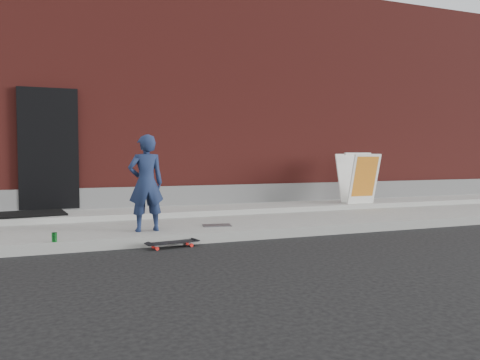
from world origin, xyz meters
name	(u,v)px	position (x,y,z in m)	size (l,w,h in m)	color
ground	(234,242)	(0.00, 0.00, 0.00)	(80.00, 80.00, 0.00)	black
sidewalk	(206,223)	(0.00, 1.50, 0.07)	(20.00, 3.00, 0.15)	gray
apron	(192,210)	(0.00, 2.40, 0.20)	(20.00, 1.20, 0.10)	#999A94
building	(150,113)	(0.00, 6.99, 2.50)	(20.00, 8.10, 5.00)	maroon
child	(146,183)	(-1.21, 0.51, 0.87)	(0.52, 0.34, 1.43)	#192547
skateboard	(172,243)	(-0.96, -0.12, 0.07)	(0.74, 0.29, 0.08)	red
pizza_sign	(358,178)	(3.58, 2.04, 0.79)	(0.66, 0.78, 1.09)	white
soda_can	(54,237)	(-2.48, 0.05, 0.21)	(0.07, 0.07, 0.12)	#197E2B
doormat	(31,214)	(-2.90, 2.38, 0.27)	(1.11, 0.90, 0.03)	black
utility_plate	(217,225)	(-0.06, 0.64, 0.16)	(0.44, 0.28, 0.01)	#58575D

